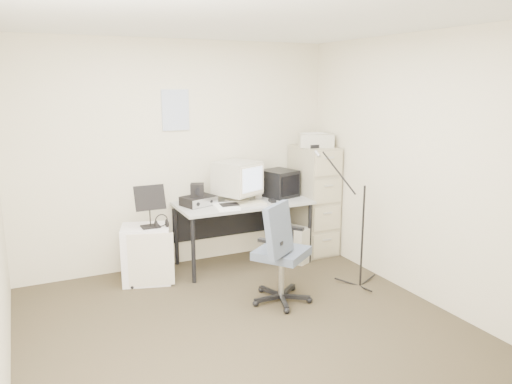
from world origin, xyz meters
name	(u,v)px	position (x,y,z in m)	size (l,w,h in m)	color
floor	(246,330)	(0.00, 0.00, -0.01)	(3.60, 3.60, 0.01)	#3F3726
ceiling	(245,19)	(0.00, 0.00, 2.50)	(3.60, 3.60, 0.01)	white
wall_back	(178,155)	(0.00, 1.80, 1.25)	(3.60, 0.02, 2.50)	beige
wall_front	(402,254)	(0.00, -1.80, 1.25)	(3.60, 0.02, 2.50)	beige
wall_right	(418,168)	(1.80, 0.00, 1.25)	(0.02, 3.60, 2.50)	beige
wall_calendar	(175,110)	(-0.02, 1.79, 1.75)	(0.30, 0.02, 0.44)	white
filing_cabinet	(314,200)	(1.58, 1.48, 0.65)	(0.40, 0.60, 1.30)	#9D957D
printer	(316,140)	(1.58, 1.46, 1.38)	(0.39, 0.27, 0.15)	#B9B497
desk	(243,233)	(0.63, 1.45, 0.36)	(1.50, 0.70, 0.73)	#A5A5A5
crt_monitor	(237,182)	(0.58, 1.50, 0.96)	(0.41, 0.43, 0.45)	#B9B497
crt_tv	(279,183)	(1.13, 1.53, 0.89)	(0.34, 0.36, 0.31)	black
desk_speaker	(258,191)	(0.87, 1.57, 0.80)	(0.08, 0.08, 0.14)	beige
keyboard	(245,204)	(0.58, 1.28, 0.74)	(0.46, 0.16, 0.03)	#B9B497
mouse	(272,201)	(0.92, 1.30, 0.75)	(0.06, 0.11, 0.03)	black
radio_receiver	(198,201)	(0.13, 1.52, 0.78)	(0.35, 0.25, 0.10)	black
radio_speaker	(197,190)	(0.11, 1.51, 0.90)	(0.14, 0.13, 0.14)	black
papers	(226,206)	(0.36, 1.30, 0.74)	(0.24, 0.32, 0.02)	white
pc_tower	(291,243)	(1.18, 1.31, 0.21)	(0.20, 0.44, 0.41)	#B9B497
office_chair	(282,251)	(0.53, 0.36, 0.50)	(0.58, 0.58, 1.00)	#475566
side_cart	(146,254)	(-0.50, 1.41, 0.30)	(0.48, 0.39, 0.60)	white
music_stand	(150,206)	(-0.45, 1.35, 0.82)	(0.31, 0.16, 0.45)	black
headphones	(162,223)	(-0.35, 1.30, 0.64)	(0.15, 0.15, 0.03)	black
mic_stand	(363,221)	(1.45, 0.34, 0.69)	(0.02, 0.02, 1.37)	black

